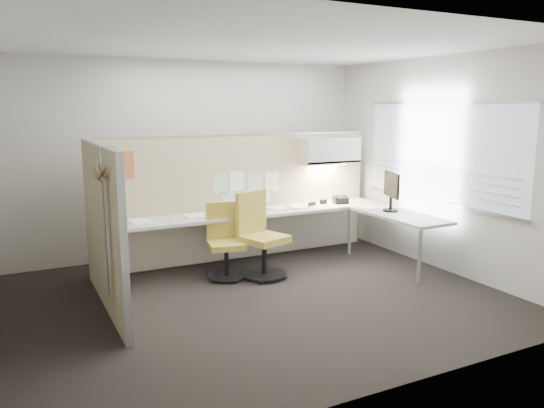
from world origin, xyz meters
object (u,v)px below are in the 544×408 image
phone (340,200)px  desk (279,220)px  monitor (391,189)px  chair_right (225,243)px  chair_left (260,238)px

phone → desk: bearing=-158.5°
monitor → phone: (-0.27, 0.82, -0.26)m
desk → phone: (1.10, 0.13, 0.18)m
chair_right → phone: (1.99, 0.37, 0.34)m
desk → monitor: bearing=-26.9°
desk → monitor: size_ratio=7.49×
chair_left → monitor: bearing=-27.1°
monitor → phone: monitor is taller
desk → phone: bearing=6.6°
monitor → desk: bearing=82.1°
monitor → chair_right: bearing=97.7°
chair_left → phone: size_ratio=4.27×
desk → monitor: monitor is taller
chair_right → monitor: (2.26, -0.45, 0.60)m
desk → chair_left: 0.64m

